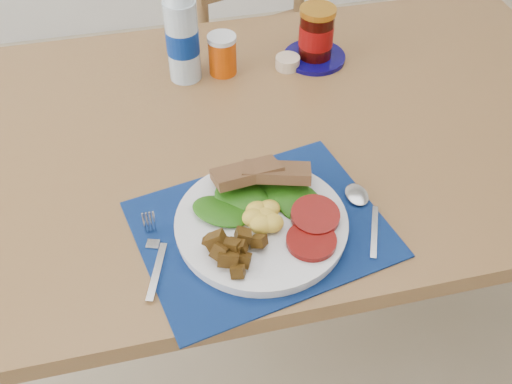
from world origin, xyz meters
TOP-DOWN VIEW (x-y plane):
  - ground at (0.00, 0.00)m, footprint 4.00×4.00m
  - table at (0.00, 0.20)m, footprint 1.40×0.90m
  - chair_far at (0.02, 0.87)m, footprint 0.46×0.45m
  - placemat at (-0.13, -0.07)m, footprint 0.47×0.40m
  - breakfast_plate at (-0.14, -0.08)m, footprint 0.30×0.30m
  - fork at (-0.32, -0.09)m, footprint 0.05×0.17m
  - spoon at (0.05, -0.06)m, footprint 0.06×0.18m
  - water_bottle at (-0.19, 0.42)m, footprint 0.07×0.07m
  - juice_glass at (-0.11, 0.42)m, footprint 0.06×0.06m
  - ramekin at (0.04, 0.40)m, footprint 0.06×0.06m
  - jam_on_saucer at (0.12, 0.42)m, footprint 0.15×0.15m

SIDE VIEW (x-z plane):
  - ground at x=0.00m, z-range 0.00..0.00m
  - chair_far at x=0.02m, z-range 0.02..1.02m
  - table at x=0.00m, z-range 0.29..1.04m
  - placemat at x=-0.13m, z-range 0.75..0.75m
  - fork at x=-0.32m, z-range 0.75..0.76m
  - spoon at x=0.05m, z-range 0.75..0.76m
  - ramekin at x=0.04m, z-range 0.75..0.78m
  - breakfast_plate at x=-0.14m, z-range 0.74..0.81m
  - juice_glass at x=-0.11m, z-range 0.75..0.84m
  - jam_on_saucer at x=0.12m, z-range 0.74..0.87m
  - water_bottle at x=-0.19m, z-range 0.74..0.98m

